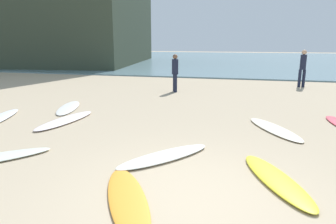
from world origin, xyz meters
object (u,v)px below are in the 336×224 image
at_px(surfboard_9, 65,120).
at_px(beachgoer_mid, 303,66).
at_px(surfboard_1, 68,108).
at_px(beachgoer_near, 175,71).
at_px(surfboard_5, 127,199).
at_px(surfboard_4, 276,179).
at_px(surfboard_7, 274,129).
at_px(surfboard_0, 165,156).

distance_m(surfboard_9, beachgoer_mid, 11.34).
height_order(surfboard_1, beachgoer_near, beachgoer_near).
height_order(surfboard_5, beachgoer_mid, beachgoer_mid).
height_order(surfboard_4, surfboard_7, surfboard_4).
xyz_separation_m(surfboard_0, surfboard_7, (2.19, 2.50, -0.01)).
distance_m(surfboard_0, surfboard_7, 3.32).
distance_m(surfboard_1, beachgoer_mid, 10.89).
height_order(surfboard_0, beachgoer_near, beachgoer_near).
relative_size(surfboard_9, beachgoer_near, 1.40).
relative_size(surfboard_5, beachgoer_mid, 1.19).
bearing_deg(beachgoer_mid, surfboard_5, -122.98).
distance_m(surfboard_0, surfboard_1, 5.42).
relative_size(surfboard_5, surfboard_7, 0.95).
distance_m(surfboard_1, beachgoer_near, 5.02).
bearing_deg(surfboard_7, beachgoer_mid, 49.64).
bearing_deg(surfboard_4, beachgoer_near, -89.76).
distance_m(surfboard_5, beachgoer_near, 9.41).
distance_m(surfboard_0, surfboard_9, 3.88).
height_order(surfboard_5, beachgoer_near, beachgoer_near).
xyz_separation_m(surfboard_1, surfboard_9, (0.85, -1.49, 0.01)).
xyz_separation_m(surfboard_5, beachgoer_near, (-1.48, 9.25, 0.87)).
distance_m(surfboard_1, surfboard_4, 7.33).
distance_m(surfboard_4, surfboard_9, 5.87).
distance_m(surfboard_7, beachgoer_mid, 8.22).
height_order(surfboard_0, surfboard_7, surfboard_0).
height_order(surfboard_4, surfboard_5, surfboard_4).
distance_m(surfboard_4, beachgoer_near, 8.87).
xyz_separation_m(surfboard_0, surfboard_1, (-4.22, 3.40, -0.01)).
distance_m(surfboard_5, surfboard_9, 4.86).
bearing_deg(surfboard_7, beachgoer_near, 99.15).
relative_size(surfboard_0, surfboard_7, 0.94).
relative_size(surfboard_7, beachgoer_mid, 1.24).
xyz_separation_m(surfboard_0, surfboard_5, (-0.09, -1.67, -0.01)).
height_order(surfboard_0, surfboard_1, surfboard_0).
distance_m(surfboard_0, surfboard_5, 1.67).
relative_size(surfboard_1, surfboard_4, 1.07).
bearing_deg(beachgoer_near, surfboard_5, -16.87).
xyz_separation_m(surfboard_0, surfboard_9, (-3.37, 1.91, -0.00)).
height_order(surfboard_1, beachgoer_mid, beachgoer_mid).
height_order(surfboard_0, beachgoer_mid, beachgoer_mid).
bearing_deg(surfboard_4, surfboard_1, -55.69).
height_order(surfboard_5, surfboard_7, surfboard_7).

